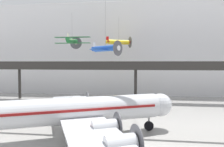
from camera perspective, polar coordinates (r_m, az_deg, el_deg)
name	(u,v)px	position (r m, az deg, el deg)	size (l,w,h in m)	color
ground_plane	(128,145)	(26.20, 4.19, -18.18)	(260.00, 260.00, 0.00)	#9E9B96
hangar_back_wall	(137,49)	(63.63, 6.49, 6.51)	(140.00, 3.00, 26.89)	white
mezzanine_walkway	(136,68)	(52.15, 6.16, 1.36)	(110.00, 3.20, 9.68)	#2D2B28
airliner_silver_main	(73,111)	(27.67, -10.13, -9.65)	(26.01, 30.65, 9.68)	silver
suspended_plane_green_biplane	(72,41)	(51.26, -10.36, 8.40)	(8.20, 6.69, 8.08)	#1E6B33
suspended_plane_blue_trainer	(105,49)	(39.28, -1.73, 6.52)	(6.37, 7.07, 10.12)	#1E4CAD
suspended_plane_yellow_lowwing	(119,42)	(55.30, 1.78, 8.18)	(6.85, 7.92, 7.65)	yellow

